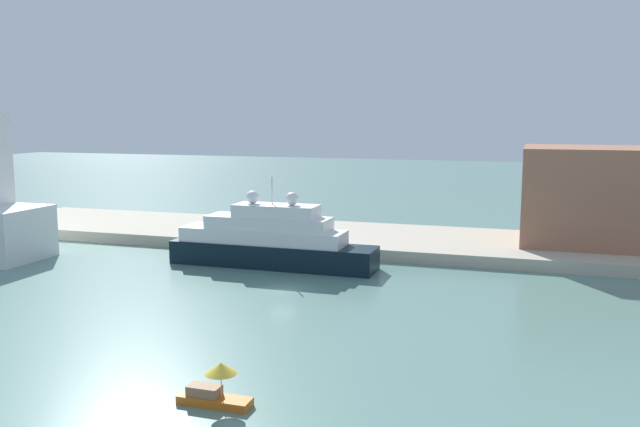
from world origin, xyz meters
TOP-DOWN VIEW (x-y plane):
  - ground at (0.00, 0.00)m, footprint 400.00×400.00m
  - quay_dock at (0.00, 25.92)m, footprint 110.00×19.85m
  - large_yacht at (-5.32, 9.76)m, footprint 24.39×4.97m
  - small_motorboat at (5.81, -26.54)m, footprint 4.59×1.97m
  - work_barge at (-14.41, 10.21)m, footprint 5.61×1.72m
  - harbor_building at (31.45, 28.77)m, footprint 18.47×14.28m
  - parked_car at (-10.58, 20.36)m, footprint 4.04×1.87m
  - person_figure at (-6.61, 18.72)m, footprint 0.36×0.36m
  - mooring_bollard at (-1.02, 17.80)m, footprint 0.42×0.42m

SIDE VIEW (x-z plane):
  - ground at x=0.00m, z-range 0.00..0.00m
  - work_barge at x=-14.41m, z-range 0.00..1.00m
  - quay_dock at x=0.00m, z-range 0.00..1.43m
  - small_motorboat at x=5.81m, z-range -0.23..2.53m
  - mooring_bollard at x=-1.02m, z-range 1.43..2.10m
  - parked_car at x=-10.58m, z-range 1.32..2.84m
  - person_figure at x=-6.61m, z-range 1.37..3.08m
  - large_yacht at x=-5.32m, z-range -2.32..8.16m
  - harbor_building at x=31.45m, z-range 1.43..13.51m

